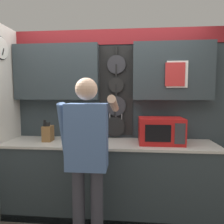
{
  "coord_description": "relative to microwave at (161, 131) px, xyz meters",
  "views": [
    {
      "loc": [
        0.24,
        -2.41,
        1.53
      ],
      "look_at": [
        0.02,
        0.18,
        1.29
      ],
      "focal_mm": 32.0,
      "sensor_mm": 36.0,
      "label": 1
    }
  ],
  "objects": [
    {
      "name": "person",
      "position": [
        -0.77,
        -0.59,
        -0.09
      ],
      "size": [
        0.54,
        0.65,
        1.67
      ],
      "color": "#383842",
      "rests_on": "ground_plane"
    },
    {
      "name": "microwave",
      "position": [
        0.0,
        0.0,
        0.0
      ],
      "size": [
        0.52,
        0.35,
        0.31
      ],
      "color": "red",
      "rests_on": "base_cabinet_counter"
    },
    {
      "name": "back_wall_unit",
      "position": [
        -0.63,
        0.25,
        0.4
      ],
      "size": [
        3.16,
        0.23,
        2.37
      ],
      "color": "#2D383D",
      "rests_on": "ground_plane"
    },
    {
      "name": "base_cabinet_counter",
      "position": [
        -0.63,
        0.0,
        -0.62
      ],
      "size": [
        2.59,
        0.58,
        0.93
      ],
      "color": "#2D383D",
      "rests_on": "ground_plane"
    },
    {
      "name": "utensil_crock",
      "position": [
        -0.92,
        0.0,
        -0.08
      ],
      "size": [
        0.11,
        0.11,
        0.34
      ],
      "color": "white",
      "rests_on": "base_cabinet_counter"
    },
    {
      "name": "knife_block",
      "position": [
        -1.41,
        0.0,
        -0.06
      ],
      "size": [
        0.11,
        0.15,
        0.27
      ],
      "color": "brown",
      "rests_on": "base_cabinet_counter"
    },
    {
      "name": "ground_plane",
      "position": [
        -0.63,
        0.0,
        -1.09
      ],
      "size": [
        14.0,
        14.0,
        0.0
      ],
      "primitive_type": "plane",
      "color": "brown"
    }
  ]
}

